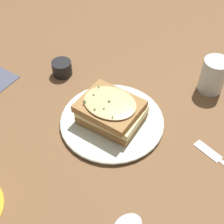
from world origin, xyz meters
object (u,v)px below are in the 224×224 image
fork (220,160)px  condiment_pot (62,68)px  dinner_plate (112,121)px  sandwich (111,111)px  water_glass (213,76)px

fork → condiment_pot: (-0.14, -0.47, 0.02)m
dinner_plate → condiment_pot: 0.24m
sandwich → water_glass: water_glass is taller
condiment_pot → dinner_plate: bearing=58.2°
water_glass → fork: 0.24m
water_glass → fork: (0.23, 0.06, -0.05)m
fork → condiment_pot: size_ratio=2.89×
dinner_plate → sandwich: (0.00, -0.00, 0.04)m
sandwich → fork: size_ratio=1.03×
sandwich → fork: sandwich is taller
dinner_plate → fork: size_ratio=1.59×
sandwich → condiment_pot: size_ratio=2.97×
water_glass → fork: size_ratio=0.59×
sandwich → dinner_plate: bearing=120.3°
condiment_pot → water_glass: bearing=102.0°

